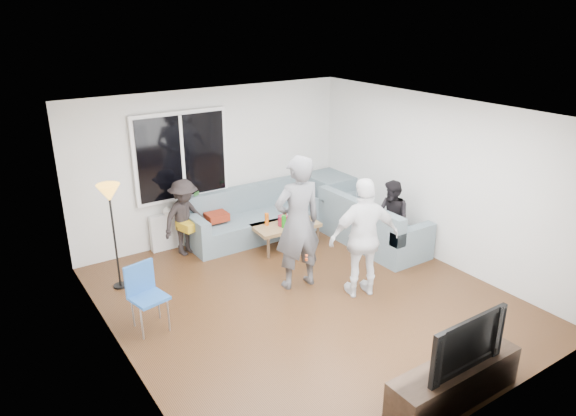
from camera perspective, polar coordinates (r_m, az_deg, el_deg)
floor at (r=7.50m, az=1.95°, el=-9.91°), size 5.00×5.50×0.04m
ceiling at (r=6.56m, az=2.23°, el=10.35°), size 5.00×5.50×0.04m
wall_back at (r=9.19m, az=-8.10°, el=4.75°), size 5.00×0.04×2.60m
wall_front at (r=5.16m, az=20.63°, el=-9.74°), size 5.00×0.04×2.60m
wall_left at (r=5.92m, az=-18.21°, el=-5.37°), size 0.04×5.50×2.60m
wall_right at (r=8.56m, az=15.91°, el=2.95°), size 0.04×5.50×2.60m
window_frame at (r=8.82m, az=-11.46°, el=5.54°), size 1.62×0.06×1.47m
window_glass at (r=8.78m, az=-11.36°, el=5.49°), size 1.50×0.02×1.35m
window_mullion at (r=8.77m, az=-11.34°, el=5.48°), size 0.05×0.03×1.35m
radiator at (r=9.18m, az=-10.82°, el=-1.99°), size 1.30×0.12×0.62m
potted_plant at (r=9.04m, az=-10.04°, el=0.90°), size 0.20×0.17×0.32m
vase at (r=8.90m, az=-12.94°, el=-0.20°), size 0.19×0.19×0.16m
sofa_back_section at (r=9.24m, az=-3.98°, el=-0.73°), size 2.30×0.85×0.85m
sofa_right_section at (r=9.06m, az=9.20°, el=-1.40°), size 2.00×0.85×0.85m
sofa_corner at (r=10.17m, az=4.66°, el=1.30°), size 0.85×0.85×0.85m
cushion_yellow at (r=8.73m, az=-10.47°, el=-1.77°), size 0.45×0.41×0.14m
cushion_red at (r=8.99m, az=-7.72°, el=-0.93°), size 0.37×0.31×0.13m
coffee_table at (r=8.97m, az=-0.27°, el=-2.91°), size 1.14×0.68×0.40m
pitcher at (r=8.80m, az=-0.55°, el=-1.38°), size 0.17×0.17×0.17m
side_chair at (r=6.86m, az=-14.81°, el=-9.46°), size 0.48×0.48×0.86m
floor_lamp at (r=7.83m, az=-18.26°, el=-3.08°), size 0.32×0.32×1.56m
player_left at (r=7.40m, az=1.05°, el=-1.63°), size 0.76×0.55×1.97m
player_right at (r=7.31m, az=8.24°, el=-3.25°), size 1.09×0.72×1.71m
spectator_right at (r=8.71m, az=11.17°, el=-1.08°), size 0.50×0.63×1.24m
spectator_back at (r=8.69m, az=-11.12°, el=-1.00°), size 0.93×0.70×1.28m
tv_console at (r=5.93m, az=17.54°, el=-17.55°), size 1.60×0.40×0.44m
television at (r=5.64m, az=18.11°, el=-13.40°), size 1.03×0.13×0.59m
bottle_a at (r=8.82m, az=-2.31°, el=-1.22°), size 0.07×0.07×0.21m
bottle_b at (r=8.71m, az=-0.45°, el=-1.46°), size 0.08×0.08×0.21m
bottle_d at (r=8.89m, az=1.31°, el=-0.83°), size 0.07×0.07×0.26m
bottle_e at (r=9.12m, az=1.32°, el=-0.46°), size 0.07×0.07×0.21m
bottle_c at (r=9.03m, az=-0.36°, el=-0.71°), size 0.07×0.07×0.20m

